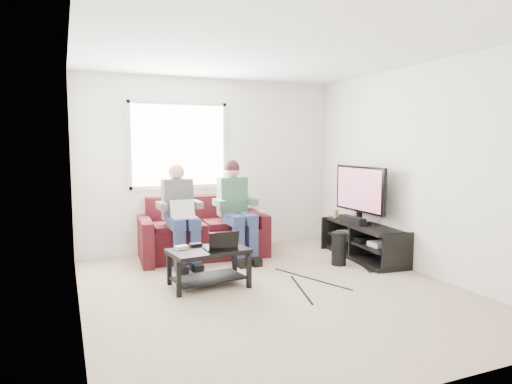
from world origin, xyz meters
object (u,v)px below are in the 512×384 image
at_px(tv_stand, 363,243).
at_px(subwoofer, 339,249).
at_px(end_table, 258,231).
at_px(tv, 360,191).
at_px(coffee_table, 208,259).
at_px(sofa, 203,234).

relative_size(tv_stand, subwoofer, 3.45).
bearing_deg(end_table, tv_stand, -47.78).
bearing_deg(tv, end_table, 134.63).
relative_size(coffee_table, tv, 0.84).
height_order(tv, end_table, tv).
height_order(coffee_table, subwoofer, subwoofer).
height_order(tv, subwoofer, tv).
distance_m(tv, subwoofer, 0.92).
xyz_separation_m(tv_stand, tv, (-0.00, 0.10, 0.73)).
xyz_separation_m(tv, end_table, (-1.09, 1.10, -0.70)).
distance_m(tv, end_table, 1.70).
bearing_deg(sofa, end_table, 9.94).
distance_m(coffee_table, tv_stand, 2.41).
relative_size(coffee_table, end_table, 1.59).
distance_m(sofa, end_table, 0.96).
relative_size(sofa, tv_stand, 1.21).
distance_m(sofa, coffee_table, 1.44).
height_order(sofa, end_table, sofa).
distance_m(tv_stand, tv, 0.74).
relative_size(sofa, end_table, 3.21).
distance_m(sofa, tv, 2.34).
bearing_deg(tv, tv_stand, -88.53).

